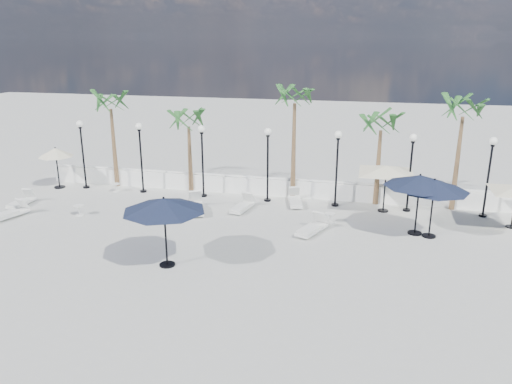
% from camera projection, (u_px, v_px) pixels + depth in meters
% --- Properties ---
extents(ground, '(100.00, 100.00, 0.00)m').
position_uv_depth(ground, '(235.00, 250.00, 20.00)').
color(ground, '#A9AAA4').
rests_on(ground, ground).
extents(balustrade, '(26.00, 0.30, 1.01)m').
position_uv_depth(balustrade, '(271.00, 187.00, 26.84)').
color(balustrade, white).
rests_on(balustrade, ground).
extents(lamppost_0, '(0.36, 0.36, 3.84)m').
position_uv_depth(lamppost_0, '(82.00, 145.00, 27.56)').
color(lamppost_0, black).
rests_on(lamppost_0, ground).
extents(lamppost_1, '(0.36, 0.36, 3.84)m').
position_uv_depth(lamppost_1, '(140.00, 148.00, 26.81)').
color(lamppost_1, black).
rests_on(lamppost_1, ground).
extents(lamppost_2, '(0.36, 0.36, 3.84)m').
position_uv_depth(lamppost_2, '(202.00, 151.00, 26.06)').
color(lamppost_2, black).
rests_on(lamppost_2, ground).
extents(lamppost_3, '(0.36, 0.36, 3.84)m').
position_uv_depth(lamppost_3, '(268.00, 154.00, 25.31)').
color(lamppost_3, black).
rests_on(lamppost_3, ground).
extents(lamppost_4, '(0.36, 0.36, 3.84)m').
position_uv_depth(lamppost_4, '(337.00, 158.00, 24.56)').
color(lamppost_4, black).
rests_on(lamppost_4, ground).
extents(lamppost_5, '(0.36, 0.36, 3.84)m').
position_uv_depth(lamppost_5, '(411.00, 162.00, 23.81)').
color(lamppost_5, black).
rests_on(lamppost_5, ground).
extents(lamppost_6, '(0.36, 0.36, 3.84)m').
position_uv_depth(lamppost_6, '(490.00, 166.00, 23.06)').
color(lamppost_6, black).
rests_on(lamppost_6, ground).
extents(palm_0, '(2.60, 2.60, 5.50)m').
position_uv_depth(palm_0, '(111.00, 107.00, 27.37)').
color(palm_0, brown).
rests_on(palm_0, ground).
extents(palm_1, '(2.60, 2.60, 4.70)m').
position_uv_depth(palm_1, '(189.00, 124.00, 26.64)').
color(palm_1, brown).
rests_on(palm_1, ground).
extents(palm_2, '(2.60, 2.60, 6.10)m').
position_uv_depth(palm_2, '(295.00, 101.00, 25.02)').
color(palm_2, brown).
rests_on(palm_2, ground).
extents(palm_3, '(2.60, 2.60, 4.90)m').
position_uv_depth(palm_3, '(381.00, 127.00, 24.44)').
color(palm_3, brown).
rests_on(palm_3, ground).
extents(palm_4, '(2.60, 2.60, 5.70)m').
position_uv_depth(palm_4, '(463.00, 114.00, 23.42)').
color(palm_4, brown).
rests_on(palm_4, ground).
extents(lounger_0, '(1.14, 1.94, 0.69)m').
position_uv_depth(lounger_0, '(10.00, 213.00, 23.58)').
color(lounger_0, silver).
rests_on(lounger_0, ground).
extents(lounger_1, '(0.62, 1.78, 0.66)m').
position_uv_depth(lounger_1, '(21.00, 202.00, 25.24)').
color(lounger_1, silver).
rests_on(lounger_1, ground).
extents(lounger_2, '(1.40, 2.21, 0.79)m').
position_uv_depth(lounger_2, '(196.00, 207.00, 24.35)').
color(lounger_2, silver).
rests_on(lounger_2, ground).
extents(lounger_3, '(0.69, 1.66, 0.60)m').
position_uv_depth(lounger_3, '(174.00, 212.00, 23.82)').
color(lounger_3, silver).
rests_on(lounger_3, ground).
extents(lounger_4, '(0.90, 1.91, 0.69)m').
position_uv_depth(lounger_4, '(242.00, 206.00, 24.56)').
color(lounger_4, silver).
rests_on(lounger_4, ground).
extents(lounger_5, '(1.03, 1.95, 0.70)m').
position_uv_depth(lounger_5, '(295.00, 200.00, 25.40)').
color(lounger_5, silver).
rests_on(lounger_5, ground).
extents(lounger_6, '(1.30, 2.02, 0.72)m').
position_uv_depth(lounger_6, '(312.00, 228.00, 21.71)').
color(lounger_6, silver).
rests_on(lounger_6, ground).
extents(side_table_0, '(0.52, 0.52, 0.50)m').
position_uv_depth(side_table_0, '(79.00, 209.00, 23.85)').
color(side_table_0, silver).
rests_on(side_table_0, ground).
extents(side_table_1, '(0.47, 0.47, 0.46)m').
position_uv_depth(side_table_1, '(116.00, 187.00, 27.50)').
color(side_table_1, silver).
rests_on(side_table_1, ground).
extents(side_table_2, '(0.49, 0.49, 0.47)m').
position_uv_depth(side_table_2, '(330.00, 217.00, 22.88)').
color(side_table_2, silver).
rests_on(side_table_2, ground).
extents(parasol_navy_left, '(3.07, 3.07, 2.71)m').
position_uv_depth(parasol_navy_left, '(164.00, 205.00, 17.99)').
color(parasol_navy_left, black).
rests_on(parasol_navy_left, ground).
extents(parasol_navy_mid, '(3.02, 3.02, 2.71)m').
position_uv_depth(parasol_navy_mid, '(420.00, 181.00, 21.01)').
color(parasol_navy_mid, black).
rests_on(parasol_navy_mid, ground).
extents(parasol_navy_right, '(2.90, 2.90, 2.60)m').
position_uv_depth(parasol_navy_right, '(434.00, 186.00, 20.72)').
color(parasol_navy_right, black).
rests_on(parasol_navy_right, ground).
extents(parasol_cream_sq_a, '(5.06, 5.06, 2.48)m').
position_uv_depth(parasol_cream_sq_a, '(387.00, 166.00, 23.83)').
color(parasol_cream_sq_a, black).
rests_on(parasol_cream_sq_a, ground).
extents(parasol_cream_small, '(1.92, 1.92, 2.36)m').
position_uv_depth(parasol_cream_small, '(56.00, 153.00, 27.74)').
color(parasol_cream_small, black).
rests_on(parasol_cream_small, ground).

